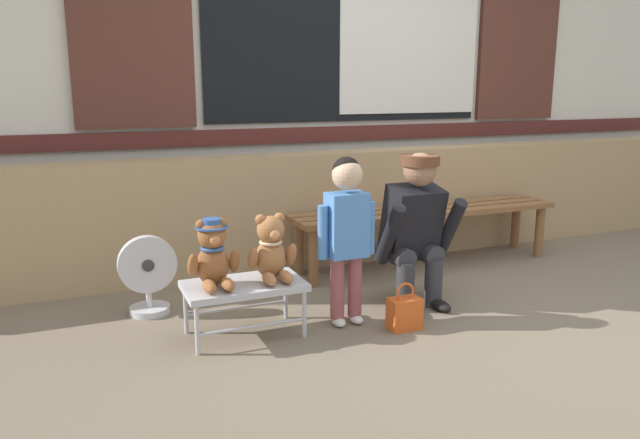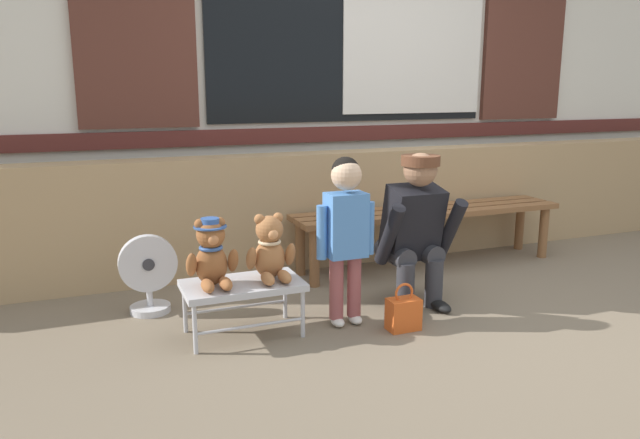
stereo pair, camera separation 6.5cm
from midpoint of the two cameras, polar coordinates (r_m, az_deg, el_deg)
The scene contains 11 objects.
ground_plane at distance 3.75m, azimuth 14.36°, elevation -8.89°, with size 60.00×60.00×0.00m, color #756651.
brick_low_wall at distance 4.79m, azimuth 4.37°, elevation 1.42°, with size 7.48×0.25×0.85m, color tan.
shop_facade at distance 5.20m, azimuth 1.94°, elevation 18.29°, with size 7.64×0.26×3.74m.
wooden_bench_long at distance 4.63m, azimuth 9.49°, elevation 0.23°, with size 2.10×0.40×0.44m.
small_display_bench at distance 3.33m, azimuth -7.67°, elevation -6.41°, with size 0.64×0.36×0.30m.
teddy_bear_with_hat at distance 3.24m, azimuth -10.52°, elevation -3.25°, with size 0.28×0.27×0.36m.
teddy_bear_plain at distance 3.32m, azimuth -5.11°, elevation -2.87°, with size 0.28×0.26×0.36m.
child_standing at distance 3.38m, azimuth 1.96°, elevation -0.30°, with size 0.35×0.18×0.96m.
adult_crouching at distance 3.77m, azimuth 8.41°, elevation -0.85°, with size 0.50×0.49×0.95m.
handbag_on_ground at distance 3.47m, azimuth 7.35°, elevation -8.62°, with size 0.18×0.11×0.27m.
floor_fan at distance 3.76m, azimuth -16.24°, elevation -5.05°, with size 0.34×0.24×0.48m.
Camera 1 is at (-2.19, -2.74, 1.34)m, focal length 34.27 mm.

